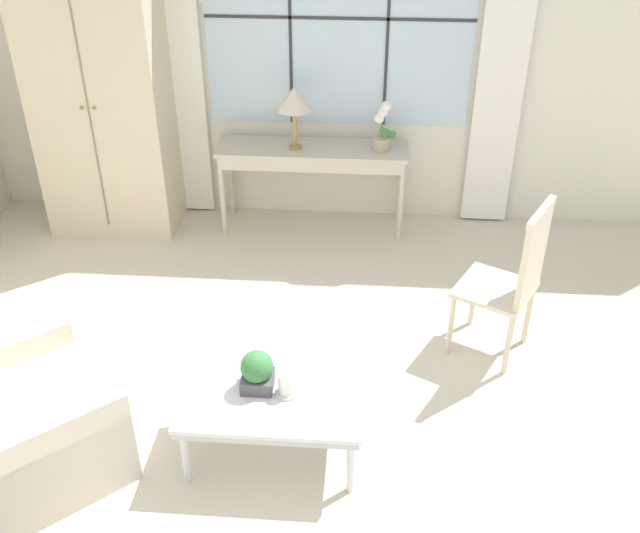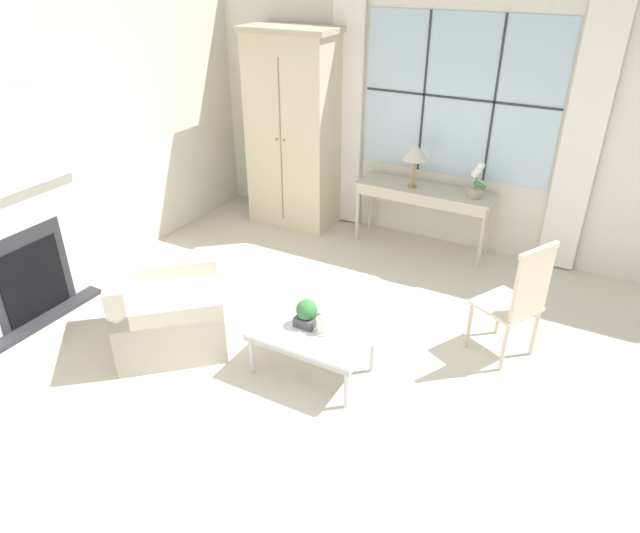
# 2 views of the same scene
# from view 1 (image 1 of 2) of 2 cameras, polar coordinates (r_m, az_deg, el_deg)

# --- Properties ---
(ground_plane) EXTENTS (14.00, 14.00, 0.00)m
(ground_plane) POSITION_cam_1_polar(r_m,az_deg,el_deg) (3.99, -1.21, -15.88)
(ground_plane) COLOR beige
(wall_back_windowed) EXTENTS (7.20, 0.14, 2.80)m
(wall_back_windowed) POSITION_cam_1_polar(r_m,az_deg,el_deg) (5.90, 1.50, 16.72)
(wall_back_windowed) COLOR silver
(wall_back_windowed) RESTS_ON ground_plane
(armoire) EXTENTS (1.11, 0.64, 2.33)m
(armoire) POSITION_cam_1_polar(r_m,az_deg,el_deg) (6.01, -17.16, 13.28)
(armoire) COLOR beige
(armoire) RESTS_ON ground_plane
(console_table) EXTENTS (1.54, 0.44, 0.73)m
(console_table) POSITION_cam_1_polar(r_m,az_deg,el_deg) (5.88, -0.60, 8.78)
(console_table) COLOR beige
(console_table) RESTS_ON ground_plane
(table_lamp) EXTENTS (0.29, 0.29, 0.50)m
(table_lamp) POSITION_cam_1_polar(r_m,az_deg,el_deg) (5.68, -2.08, 13.16)
(table_lamp) COLOR #9E7F47
(table_lamp) RESTS_ON console_table
(potted_orchid) EXTENTS (0.19, 0.15, 0.40)m
(potted_orchid) POSITION_cam_1_polar(r_m,az_deg,el_deg) (5.76, 4.99, 10.78)
(potted_orchid) COLOR tan
(potted_orchid) RESTS_ON console_table
(armchair_upholstered) EXTENTS (1.29, 1.30, 0.79)m
(armchair_upholstered) POSITION_cam_1_polar(r_m,az_deg,el_deg) (4.13, -23.40, -11.79)
(armchair_upholstered) COLOR beige
(armchair_upholstered) RESTS_ON ground_plane
(side_chair_wooden) EXTENTS (0.60, 0.60, 1.08)m
(side_chair_wooden) POSITION_cam_1_polar(r_m,az_deg,el_deg) (4.52, 15.26, -0.70)
(side_chair_wooden) COLOR beige
(side_chair_wooden) RESTS_ON ground_plane
(coffee_table) EXTENTS (0.96, 0.58, 0.40)m
(coffee_table) POSITION_cam_1_polar(r_m,az_deg,el_deg) (3.83, -3.84, -10.80)
(coffee_table) COLOR silver
(coffee_table) RESTS_ON ground_plane
(potted_plant_small) EXTENTS (0.18, 0.18, 0.23)m
(potted_plant_small) POSITION_cam_1_polar(r_m,az_deg,el_deg) (3.79, -5.05, -8.33)
(potted_plant_small) COLOR #4C4C51
(potted_plant_small) RESTS_ON coffee_table
(pillar_candle) EXTENTS (0.12, 0.12, 0.14)m
(pillar_candle) POSITION_cam_1_polar(r_m,az_deg,el_deg) (3.77, -2.69, -9.42)
(pillar_candle) COLOR silver
(pillar_candle) RESTS_ON coffee_table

